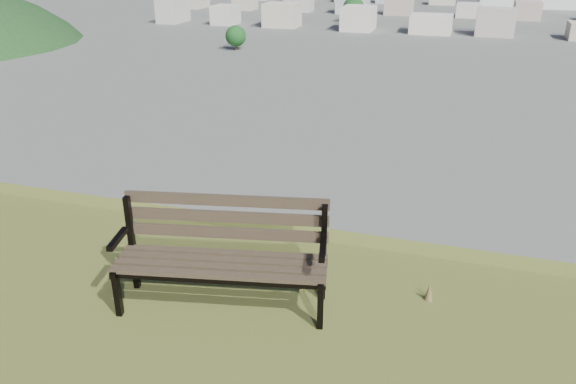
% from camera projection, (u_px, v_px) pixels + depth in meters
% --- Properties ---
extents(park_bench, '(1.95, 0.95, 0.98)m').
position_uv_depth(park_bench, '(223.00, 248.00, 5.00)').
color(park_bench, '#403325').
rests_on(park_bench, hilltop_mesa).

